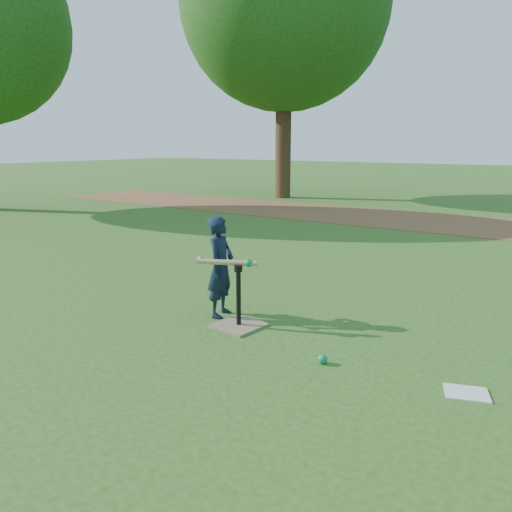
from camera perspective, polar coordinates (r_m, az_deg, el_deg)
The scene contains 8 objects.
ground at distance 5.02m, azimuth 2.26°, elevation -7.65°, with size 80.00×80.00×0.00m, color #285116.
dirt_strip at distance 11.89m, azimuth 21.87°, elevation 3.45°, with size 24.00×3.00×0.01m, color brown.
child at distance 5.10m, azimuth -4.06°, elevation -1.25°, with size 0.38×0.25×1.04m, color black.
wiffle_ball_ground at distance 4.17m, azimuth 7.62°, elevation -11.60°, with size 0.08×0.08×0.08m, color #0C8746.
clipboard at distance 4.00m, azimuth 22.95°, elevation -14.24°, with size 0.30×0.23×0.01m, color silver.
batting_tee at distance 4.89m, azimuth -1.99°, elevation -6.82°, with size 0.48×0.48×0.61m.
swing_action at distance 4.80m, azimuth -3.15°, elevation -0.71°, with size 0.62×0.29×0.08m.
tree_left at distance 16.87m, azimuth 3.31°, elevation 26.92°, with size 6.40×6.40×9.08m.
Camera 1 is at (2.48, -3.99, 1.76)m, focal length 35.00 mm.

